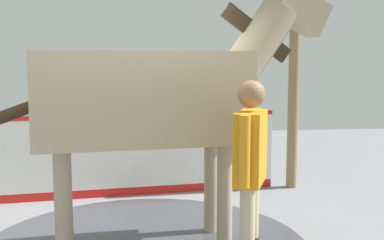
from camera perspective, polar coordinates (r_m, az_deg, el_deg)
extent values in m
cube|color=gray|center=(5.38, -9.22, -14.02)|extent=(16.00, 16.00, 0.02)
cube|color=white|center=(6.87, -8.02, -4.43)|extent=(4.43, 0.60, 1.13)
cube|color=red|center=(6.78, -8.10, 0.52)|extent=(4.44, 0.62, 0.06)
cube|color=red|center=(6.99, -7.95, -8.50)|extent=(4.43, 0.61, 0.12)
cylinder|color=olive|center=(7.32, 12.11, 3.08)|extent=(0.16, 0.16, 2.88)
cube|color=tan|center=(4.82, -6.01, 2.74)|extent=(2.20, 1.17, 0.92)
cylinder|color=tan|center=(5.38, 2.33, -7.68)|extent=(0.16, 0.16, 1.10)
cylinder|color=tan|center=(4.92, 3.94, -9.09)|extent=(0.16, 0.16, 1.10)
cylinder|color=tan|center=(5.20, -15.11, -8.44)|extent=(0.16, 0.16, 1.10)
cylinder|color=tan|center=(4.71, -15.29, -10.04)|extent=(0.16, 0.16, 1.10)
cylinder|color=tan|center=(5.11, 7.73, 8.78)|extent=(0.92, 0.52, 1.00)
cube|color=#382819|center=(5.12, 7.75, 10.32)|extent=(0.78, 0.15, 0.62)
cube|color=tan|center=(5.33, 12.81, 12.71)|extent=(0.68, 0.36, 0.56)
cylinder|color=#382819|center=(4.81, -19.73, 1.18)|extent=(0.71, 0.20, 0.35)
cylinder|color=#C6B793|center=(4.13, 6.70, -11.37)|extent=(0.13, 0.13, 0.52)
cylinder|color=#C6B793|center=(4.34, 7.19, -10.45)|extent=(0.13, 0.13, 0.52)
cube|color=orange|center=(4.10, 7.07, -3.27)|extent=(0.40, 0.55, 0.62)
cylinder|color=orange|center=(3.80, 6.35, -3.82)|extent=(0.09, 0.09, 0.59)
cylinder|color=orange|center=(4.39, 7.69, -2.40)|extent=(0.09, 0.09, 0.59)
sphere|color=#936B4C|center=(4.04, 7.16, 3.12)|extent=(0.24, 0.24, 0.24)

